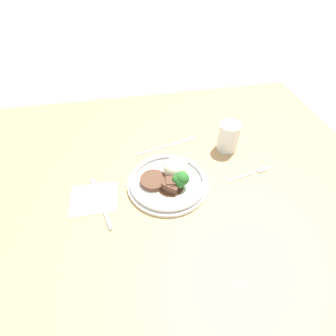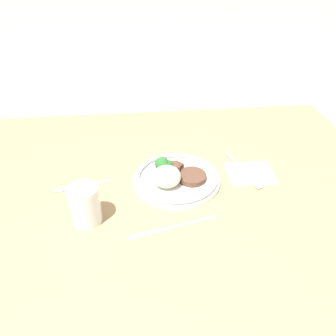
{
  "view_description": "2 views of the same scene",
  "coord_description": "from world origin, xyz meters",
  "px_view_note": "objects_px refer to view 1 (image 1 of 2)",
  "views": [
    {
      "loc": [
        -0.12,
        -0.54,
        0.6
      ],
      "look_at": [
        -0.02,
        -0.02,
        0.08
      ],
      "focal_mm": 28.0,
      "sensor_mm": 36.0,
      "label": 1
    },
    {
      "loc": [
        0.07,
        0.64,
        0.57
      ],
      "look_at": [
        -0.0,
        -0.07,
        0.06
      ],
      "focal_mm": 35.0,
      "sensor_mm": 36.0,
      "label": 2
    }
  ],
  "objects_px": {
    "knife": "(168,146)",
    "spoon": "(258,171)",
    "fork": "(99,198)",
    "juice_glass": "(228,138)",
    "plate": "(170,180)"
  },
  "relations": [
    {
      "from": "fork",
      "to": "spoon",
      "type": "xyz_separation_m",
      "value": [
        0.47,
        0.02,
        -0.0
      ]
    },
    {
      "from": "juice_glass",
      "to": "fork",
      "type": "height_order",
      "value": "juice_glass"
    },
    {
      "from": "plate",
      "to": "knife",
      "type": "relative_size",
      "value": 1.11
    },
    {
      "from": "juice_glass",
      "to": "knife",
      "type": "distance_m",
      "value": 0.2
    },
    {
      "from": "fork",
      "to": "spoon",
      "type": "distance_m",
      "value": 0.47
    },
    {
      "from": "fork",
      "to": "knife",
      "type": "xyz_separation_m",
      "value": [
        0.23,
        0.19,
        -0.0
      ]
    },
    {
      "from": "knife",
      "to": "spoon",
      "type": "relative_size",
      "value": 1.38
    },
    {
      "from": "plate",
      "to": "spoon",
      "type": "distance_m",
      "value": 0.27
    },
    {
      "from": "fork",
      "to": "spoon",
      "type": "height_order",
      "value": "same"
    },
    {
      "from": "knife",
      "to": "spoon",
      "type": "distance_m",
      "value": 0.3
    },
    {
      "from": "plate",
      "to": "knife",
      "type": "height_order",
      "value": "plate"
    },
    {
      "from": "juice_glass",
      "to": "fork",
      "type": "relative_size",
      "value": 0.52
    },
    {
      "from": "spoon",
      "to": "plate",
      "type": "bearing_deg",
      "value": 168.03
    },
    {
      "from": "fork",
      "to": "knife",
      "type": "relative_size",
      "value": 0.87
    },
    {
      "from": "plate",
      "to": "juice_glass",
      "type": "xyz_separation_m",
      "value": [
        0.22,
        0.12,
        0.02
      ]
    }
  ]
}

